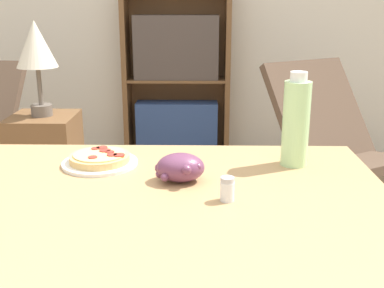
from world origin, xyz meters
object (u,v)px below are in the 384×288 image
object	(u,v)px
lounge_chair_far	(334,170)
table_lamp	(36,49)
bookshelf	(177,87)
grape_bunch	(180,168)
drink_bottle	(296,122)
salt_shaker	(227,189)
side_table	(48,172)
pizza_on_plate	(100,160)

from	to	relation	value
lounge_chair_far	table_lamp	world-z (taller)	table_lamp
bookshelf	table_lamp	distance (m)	1.33
grape_bunch	table_lamp	world-z (taller)	table_lamp
bookshelf	lounge_chair_far	bearing A→B (deg)	-44.65
drink_bottle	salt_shaker	xyz separation A→B (m)	(-0.20, -0.26, -0.10)
bookshelf	side_table	distance (m)	1.31
grape_bunch	side_table	xyz separation A→B (m)	(-0.79, 1.28, -0.49)
grape_bunch	lounge_chair_far	xyz separation A→B (m)	(0.82, 1.44, -0.53)
salt_shaker	side_table	distance (m)	1.74
pizza_on_plate	lounge_chair_far	size ratio (longest dim) A/B	0.23
bookshelf	pizza_on_plate	bearing A→B (deg)	-92.81
salt_shaker	lounge_chair_far	world-z (taller)	lounge_chair_far
side_table	pizza_on_plate	bearing A→B (deg)	-64.62
drink_bottle	salt_shaker	world-z (taller)	drink_bottle
grape_bunch	side_table	bearing A→B (deg)	121.49
grape_bunch	pizza_on_plate	bearing A→B (deg)	152.07
pizza_on_plate	drink_bottle	xyz separation A→B (m)	(0.56, 0.01, 0.11)
pizza_on_plate	table_lamp	distance (m)	1.30
pizza_on_plate	bookshelf	xyz separation A→B (m)	(0.11, 2.25, -0.19)
pizza_on_plate	side_table	distance (m)	1.36
pizza_on_plate	drink_bottle	size ratio (longest dim) A/B	0.81
grape_bunch	lounge_chair_far	bearing A→B (deg)	60.14
drink_bottle	salt_shaker	bearing A→B (deg)	-127.95
grape_bunch	salt_shaker	xyz separation A→B (m)	(0.12, -0.13, -0.01)
pizza_on_plate	grape_bunch	bearing A→B (deg)	-27.93
lounge_chair_far	pizza_on_plate	bearing A→B (deg)	-158.67
grape_bunch	table_lamp	xyz separation A→B (m)	(-0.79, 1.28, 0.18)
grape_bunch	bookshelf	bearing A→B (deg)	93.05
grape_bunch	drink_bottle	distance (m)	0.36
bookshelf	grape_bunch	bearing A→B (deg)	-86.95
grape_bunch	drink_bottle	xyz separation A→B (m)	(0.32, 0.14, 0.09)
side_table	table_lamp	distance (m)	0.67
drink_bottle	table_lamp	bearing A→B (deg)	134.03
grape_bunch	lounge_chair_far	world-z (taller)	lounge_chair_far
pizza_on_plate	bookshelf	distance (m)	2.26
bookshelf	table_lamp	world-z (taller)	bookshelf
grape_bunch	side_table	distance (m)	1.58
pizza_on_plate	grape_bunch	xyz separation A→B (m)	(0.24, -0.13, 0.02)
salt_shaker	bookshelf	bearing A→B (deg)	95.55
grape_bunch	lounge_chair_far	size ratio (longest dim) A/B	0.14
pizza_on_plate	grape_bunch	size ratio (longest dim) A/B	1.65
salt_shaker	drink_bottle	bearing A→B (deg)	52.05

